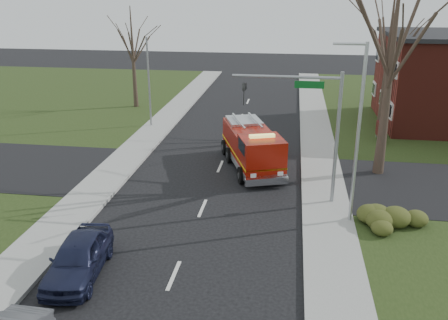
# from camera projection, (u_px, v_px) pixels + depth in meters

# --- Properties ---
(ground) EXTENTS (120.00, 120.00, 0.00)m
(ground) POSITION_uv_depth(u_px,v_px,m) (202.00, 208.00, 23.95)
(ground) COLOR black
(ground) RESTS_ON ground
(sidewalk_right) EXTENTS (2.40, 80.00, 0.15)m
(sidewalk_right) POSITION_uv_depth(u_px,v_px,m) (327.00, 215.00, 23.09)
(sidewalk_right) COLOR gray
(sidewalk_right) RESTS_ON ground
(sidewalk_left) EXTENTS (2.40, 80.00, 0.15)m
(sidewalk_left) POSITION_uv_depth(u_px,v_px,m) (86.00, 200.00, 24.76)
(sidewalk_left) COLOR gray
(sidewalk_left) RESTS_ON ground
(health_center_sign) EXTENTS (0.12, 2.00, 1.40)m
(health_center_sign) POSITION_uv_depth(u_px,v_px,m) (379.00, 130.00, 33.85)
(health_center_sign) COLOR #481210
(health_center_sign) RESTS_ON ground
(hedge_corner) EXTENTS (2.80, 2.00, 0.90)m
(hedge_corner) POSITION_uv_depth(u_px,v_px,m) (392.00, 219.00, 21.61)
(hedge_corner) COLOR #2F3C16
(hedge_corner) RESTS_ON lawn_right
(bare_tree_near) EXTENTS (6.00, 6.00, 12.00)m
(bare_tree_near) POSITION_uv_depth(u_px,v_px,m) (393.00, 48.00, 25.70)
(bare_tree_near) COLOR #33271E
(bare_tree_near) RESTS_ON ground
(bare_tree_far) EXTENTS (5.25, 5.25, 10.50)m
(bare_tree_far) POSITION_uv_depth(u_px,v_px,m) (389.00, 46.00, 34.18)
(bare_tree_far) COLOR #33271E
(bare_tree_far) RESTS_ON ground
(bare_tree_left) EXTENTS (4.50, 4.50, 9.00)m
(bare_tree_left) POSITION_uv_depth(u_px,v_px,m) (132.00, 46.00, 41.97)
(bare_tree_left) COLOR #33271E
(bare_tree_left) RESTS_ON ground
(traffic_signal_mast) EXTENTS (5.29, 0.18, 6.80)m
(traffic_signal_mast) POSITION_uv_depth(u_px,v_px,m) (312.00, 114.00, 23.03)
(traffic_signal_mast) COLOR gray
(traffic_signal_mast) RESTS_ON ground
(streetlight_pole) EXTENTS (1.48, 0.16, 8.40)m
(streetlight_pole) POSITION_uv_depth(u_px,v_px,m) (357.00, 131.00, 20.96)
(streetlight_pole) COLOR #B7BABF
(streetlight_pole) RESTS_ON ground
(utility_pole_far) EXTENTS (0.14, 0.14, 7.00)m
(utility_pole_far) POSITION_uv_depth(u_px,v_px,m) (149.00, 83.00, 36.67)
(utility_pole_far) COLOR gray
(utility_pole_far) RESTS_ON ground
(fire_engine) EXTENTS (4.52, 7.37, 2.81)m
(fire_engine) POSITION_uv_depth(u_px,v_px,m) (252.00, 148.00, 28.87)
(fire_engine) COLOR maroon
(fire_engine) RESTS_ON ground
(parked_car_maroon) EXTENTS (2.22, 4.65, 1.54)m
(parked_car_maroon) POSITION_uv_depth(u_px,v_px,m) (78.00, 257.00, 18.19)
(parked_car_maroon) COLOR #191D39
(parked_car_maroon) RESTS_ON ground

